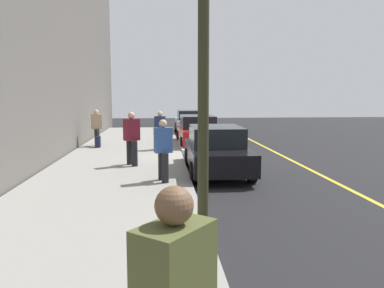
% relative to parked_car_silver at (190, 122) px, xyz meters
% --- Properties ---
extents(ground_plane, '(56.00, 56.00, 0.00)m').
position_rel_parked_car_silver_xyz_m(ground_plane, '(11.02, -0.07, -0.76)').
color(ground_plane, black).
extents(sidewalk, '(28.00, 4.60, 0.15)m').
position_rel_parked_car_silver_xyz_m(sidewalk, '(11.02, -3.37, -0.68)').
color(sidewalk, gray).
rests_on(sidewalk, ground).
extents(lane_stripe_centre, '(28.00, 0.14, 0.01)m').
position_rel_parked_car_silver_xyz_m(lane_stripe_centre, '(11.02, 3.13, -0.75)').
color(lane_stripe_centre, gold).
rests_on(lane_stripe_centre, ground).
extents(snow_bank_curb, '(4.22, 0.56, 0.22)m').
position_rel_parked_car_silver_xyz_m(snow_bank_curb, '(7.27, -0.77, -0.65)').
color(snow_bank_curb, white).
rests_on(snow_bank_curb, ground).
extents(parked_car_silver, '(4.49, 1.92, 1.51)m').
position_rel_parked_car_silver_xyz_m(parked_car_silver, '(0.00, 0.00, 0.00)').
color(parked_car_silver, black).
rests_on(parked_car_silver, ground).
extents(parked_car_red, '(4.56, 1.95, 1.51)m').
position_rel_parked_car_silver_xyz_m(parked_car_red, '(6.58, -0.11, 0.00)').
color(parked_car_red, black).
rests_on(parked_car_red, ground).
extents(parked_car_black, '(4.32, 1.92, 1.51)m').
position_rel_parked_car_silver_xyz_m(parked_car_black, '(13.26, -0.13, -0.00)').
color(parked_car_black, black).
rests_on(parked_car_black, ground).
extents(pedestrian_blue_coat, '(0.55, 0.52, 1.71)m').
position_rel_parked_car_silver_xyz_m(pedestrian_blue_coat, '(14.94, -1.85, 0.31)').
color(pedestrian_blue_coat, black).
rests_on(pedestrian_blue_coat, sidewalk).
extents(pedestrian_burgundy_coat, '(0.55, 0.58, 1.81)m').
position_rel_parked_car_silver_xyz_m(pedestrian_burgundy_coat, '(12.42, -2.90, 0.36)').
color(pedestrian_burgundy_coat, black).
rests_on(pedestrian_burgundy_coat, sidewalk).
extents(pedestrian_tan_coat, '(0.55, 0.52, 1.70)m').
position_rel_parked_car_silver_xyz_m(pedestrian_tan_coat, '(7.29, -4.90, 0.30)').
color(pedestrian_tan_coat, black).
rests_on(pedestrian_tan_coat, sidewalk).
extents(pedestrian_navy_coat, '(0.54, 0.50, 1.67)m').
position_rel_parked_car_silver_xyz_m(pedestrian_navy_coat, '(8.68, -1.95, 0.28)').
color(pedestrian_navy_coat, black).
rests_on(pedestrian_navy_coat, sidewalk).
extents(traffic_light_pole, '(0.35, 0.26, 4.38)m').
position_rel_parked_car_silver_xyz_m(traffic_light_pole, '(21.33, -1.45, 2.35)').
color(traffic_light_pole, '#2D2D19').
rests_on(traffic_light_pole, sidewalk).
extents(rolling_suitcase, '(0.34, 0.22, 0.87)m').
position_rel_parked_car_silver_xyz_m(rolling_suitcase, '(7.76, -4.79, -0.35)').
color(rolling_suitcase, '#191E38').
rests_on(rolling_suitcase, sidewalk).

